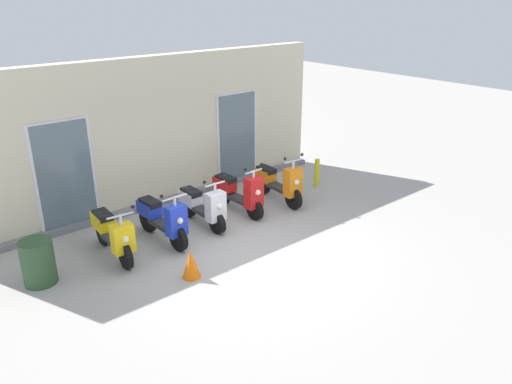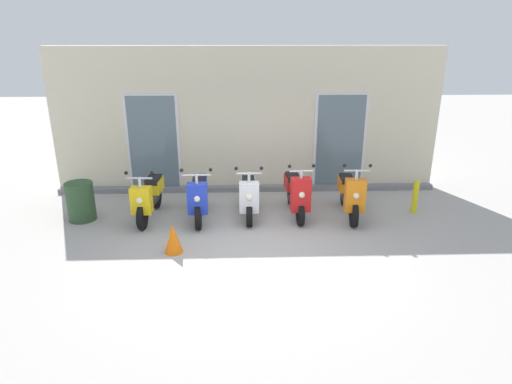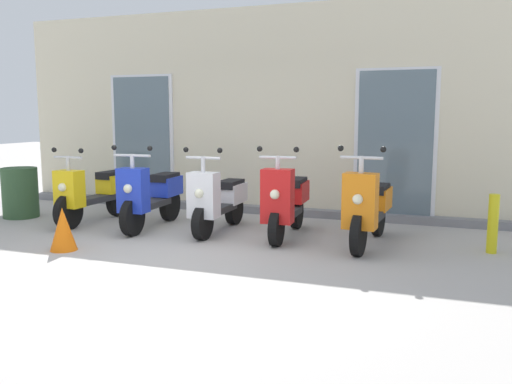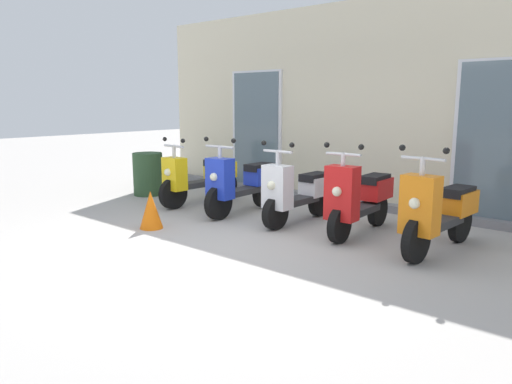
{
  "view_description": "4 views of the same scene",
  "coord_description": "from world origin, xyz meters",
  "views": [
    {
      "loc": [
        -5.31,
        -6.62,
        4.64
      ],
      "look_at": [
        0.74,
        0.59,
        0.82
      ],
      "focal_mm": 35.29,
      "sensor_mm": 36.0,
      "label": 1
    },
    {
      "loc": [
        -0.14,
        -7.03,
        3.58
      ],
      "look_at": [
        0.13,
        0.98,
        0.68
      ],
      "focal_mm": 30.94,
      "sensor_mm": 36.0,
      "label": 2
    },
    {
      "loc": [
        3.04,
        -5.33,
        1.63
      ],
      "look_at": [
        0.77,
        0.84,
        0.68
      ],
      "focal_mm": 38.19,
      "sensor_mm": 36.0,
      "label": 3
    },
    {
      "loc": [
        4.1,
        -4.19,
        1.73
      ],
      "look_at": [
        -0.26,
        0.82,
        0.5
      ],
      "focal_mm": 34.67,
      "sensor_mm": 36.0,
      "label": 4
    }
  ],
  "objects": [
    {
      "name": "scooter_orange",
      "position": [
        2.07,
        1.36,
        0.48
      ],
      "size": [
        0.56,
        1.65,
        1.27
      ],
      "color": "black",
      "rests_on": "ground_plane"
    },
    {
      "name": "scooter_red",
      "position": [
        0.98,
        1.45,
        0.49
      ],
      "size": [
        0.53,
        1.56,
        1.23
      ],
      "color": "black",
      "rests_on": "ground_plane"
    },
    {
      "name": "scooter_white",
      "position": [
        -0.0,
        1.44,
        0.45
      ],
      "size": [
        0.55,
        1.52,
        1.2
      ],
      "color": "black",
      "rests_on": "ground_plane"
    },
    {
      "name": "storefront_facade",
      "position": [
        0.0,
        3.21,
        1.61
      ],
      "size": [
        8.94,
        0.5,
        3.32
      ],
      "color": "beige",
      "rests_on": "ground_plane"
    },
    {
      "name": "curb_bollard",
      "position": [
        3.49,
        1.49,
        0.35
      ],
      "size": [
        0.12,
        0.12,
        0.7
      ],
      "primitive_type": "cylinder",
      "color": "yellow",
      "rests_on": "ground_plane"
    },
    {
      "name": "trash_bin",
      "position": [
        -3.38,
        1.35,
        0.39
      ],
      "size": [
        0.54,
        0.54,
        0.79
      ],
      "primitive_type": "cylinder",
      "color": "#2D4C2D",
      "rests_on": "ground_plane"
    },
    {
      "name": "scooter_blue",
      "position": [
        -1.01,
        1.35,
        0.48
      ],
      "size": [
        0.61,
        1.61,
        1.21
      ],
      "color": "black",
      "rests_on": "ground_plane"
    },
    {
      "name": "ground_plane",
      "position": [
        0.0,
        0.0,
        0.0
      ],
      "size": [
        40.0,
        40.0,
        0.0
      ],
      "primitive_type": "plane",
      "color": "#A8A39E"
    },
    {
      "name": "traffic_cone",
      "position": [
        -1.33,
        -0.14,
        0.26
      ],
      "size": [
        0.32,
        0.32,
        0.52
      ],
      "primitive_type": "cone",
      "color": "orange",
      "rests_on": "ground_plane"
    },
    {
      "name": "scooter_yellow",
      "position": [
        -2.02,
        1.4,
        0.47
      ],
      "size": [
        0.55,
        1.62,
        1.15
      ],
      "color": "black",
      "rests_on": "ground_plane"
    }
  ]
}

